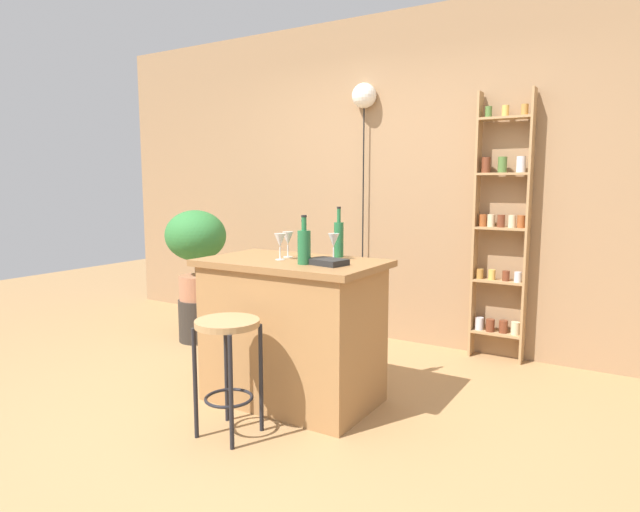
% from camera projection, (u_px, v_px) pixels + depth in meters
% --- Properties ---
extents(ground, '(12.00, 12.00, 0.00)m').
position_uv_depth(ground, '(265.00, 417.00, 3.22)').
color(ground, '#A37A4C').
extents(back_wall, '(6.40, 0.10, 2.80)m').
position_uv_depth(back_wall, '(399.00, 181.00, 4.68)').
color(back_wall, '#997551').
rests_on(back_wall, ground).
extents(kitchen_counter, '(1.12, 0.68, 0.91)m').
position_uv_depth(kitchen_counter, '(293.00, 330.00, 3.41)').
color(kitchen_counter, '#9E7042').
rests_on(kitchen_counter, ground).
extents(bar_stool, '(0.35, 0.35, 0.65)m').
position_uv_depth(bar_stool, '(228.00, 349.00, 2.94)').
color(bar_stool, black).
rests_on(bar_stool, ground).
extents(spice_shelf, '(0.41, 0.13, 2.07)m').
position_uv_depth(spice_shelf, '(501.00, 230.00, 4.16)').
color(spice_shelf, '#A87F51').
rests_on(spice_shelf, ground).
extents(plant_stool, '(0.34, 0.34, 0.37)m').
position_uv_depth(plant_stool, '(198.00, 320.00, 4.77)').
color(plant_stool, '#2D2823').
rests_on(plant_stool, ground).
extents(potted_plant, '(0.55, 0.49, 0.78)m').
position_uv_depth(potted_plant, '(196.00, 243.00, 4.68)').
color(potted_plant, '#A86B4C').
rests_on(potted_plant, plant_stool).
extents(bottle_vinegar, '(0.06, 0.06, 0.32)m').
position_uv_depth(bottle_vinegar, '(339.00, 238.00, 3.46)').
color(bottle_vinegar, '#236638').
rests_on(bottle_vinegar, kitchen_counter).
extents(bottle_wine_red, '(0.08, 0.08, 0.25)m').
position_uv_depth(bottle_wine_red, '(304.00, 244.00, 3.41)').
color(bottle_wine_red, '#236638').
rests_on(bottle_wine_red, kitchen_counter).
extents(bottle_spirits_clear, '(0.08, 0.08, 0.29)m').
position_uv_depth(bottle_spirits_clear, '(304.00, 246.00, 3.16)').
color(bottle_spirits_clear, '#236638').
rests_on(bottle_spirits_clear, kitchen_counter).
extents(wine_glass_left, '(0.07, 0.07, 0.16)m').
position_uv_depth(wine_glass_left, '(288.00, 239.00, 3.46)').
color(wine_glass_left, silver).
rests_on(wine_glass_left, kitchen_counter).
extents(wine_glass_center, '(0.07, 0.07, 0.16)m').
position_uv_depth(wine_glass_center, '(280.00, 241.00, 3.35)').
color(wine_glass_center, silver).
rests_on(wine_glass_center, kitchen_counter).
extents(wine_glass_right, '(0.07, 0.07, 0.16)m').
position_uv_depth(wine_glass_right, '(334.00, 241.00, 3.35)').
color(wine_glass_right, silver).
rests_on(wine_glass_right, kitchen_counter).
extents(cookbook, '(0.23, 0.19, 0.03)m').
position_uv_depth(cookbook, '(328.00, 262.00, 3.15)').
color(cookbook, black).
rests_on(cookbook, kitchen_counter).
extents(pendant_globe_light, '(0.21, 0.21, 2.23)m').
position_uv_depth(pendant_globe_light, '(364.00, 100.00, 4.65)').
color(pendant_globe_light, black).
rests_on(pendant_globe_light, ground).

